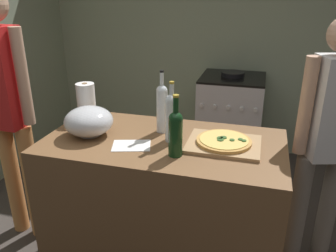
{
  "coord_description": "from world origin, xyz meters",
  "views": [
    {
      "loc": [
        0.47,
        -1.03,
        1.73
      ],
      "look_at": [
        -0.04,
        0.8,
        0.96
      ],
      "focal_mm": 36.64,
      "sensor_mm": 36.0,
      "label": 1
    }
  ],
  "objects_px": {
    "wine_bottle_green": "(172,116)",
    "mixing_bowl": "(89,121)",
    "wine_bottle_clear": "(162,106)",
    "person_in_stripes": "(9,105)",
    "wine_bottle_amber": "(176,131)",
    "pizza": "(224,141)",
    "person_in_red": "(326,138)",
    "paper_towel_roll": "(86,102)",
    "stove": "(230,120)"
  },
  "relations": [
    {
      "from": "wine_bottle_clear",
      "to": "stove",
      "type": "height_order",
      "value": "wine_bottle_clear"
    },
    {
      "from": "paper_towel_roll",
      "to": "stove",
      "type": "height_order",
      "value": "paper_towel_roll"
    },
    {
      "from": "wine_bottle_green",
      "to": "stove",
      "type": "xyz_separation_m",
      "value": [
        0.19,
        1.6,
        -0.6
      ]
    },
    {
      "from": "stove",
      "to": "person_in_red",
      "type": "bearing_deg",
      "value": -63.3
    },
    {
      "from": "wine_bottle_clear",
      "to": "wine_bottle_green",
      "type": "height_order",
      "value": "wine_bottle_clear"
    },
    {
      "from": "stove",
      "to": "person_in_stripes",
      "type": "xyz_separation_m",
      "value": [
        -1.32,
        -1.55,
        0.55
      ]
    },
    {
      "from": "pizza",
      "to": "mixing_bowl",
      "type": "relative_size",
      "value": 1.06
    },
    {
      "from": "mixing_bowl",
      "to": "person_in_red",
      "type": "relative_size",
      "value": 0.18
    },
    {
      "from": "mixing_bowl",
      "to": "paper_towel_roll",
      "type": "xyz_separation_m",
      "value": [
        -0.14,
        0.23,
        0.03
      ]
    },
    {
      "from": "paper_towel_roll",
      "to": "stove",
      "type": "xyz_separation_m",
      "value": [
        0.82,
        1.42,
        -0.57
      ]
    },
    {
      "from": "stove",
      "to": "wine_bottle_amber",
      "type": "bearing_deg",
      "value": -94.11
    },
    {
      "from": "stove",
      "to": "person_in_red",
      "type": "height_order",
      "value": "person_in_red"
    },
    {
      "from": "pizza",
      "to": "mixing_bowl",
      "type": "distance_m",
      "value": 0.79
    },
    {
      "from": "pizza",
      "to": "person_in_stripes",
      "type": "relative_size",
      "value": 0.18
    },
    {
      "from": "wine_bottle_green",
      "to": "person_in_stripes",
      "type": "bearing_deg",
      "value": 177.82
    },
    {
      "from": "wine_bottle_amber",
      "to": "person_in_stripes",
      "type": "height_order",
      "value": "person_in_stripes"
    },
    {
      "from": "mixing_bowl",
      "to": "person_in_red",
      "type": "distance_m",
      "value": 1.39
    },
    {
      "from": "pizza",
      "to": "person_in_red",
      "type": "distance_m",
      "value": 0.62
    },
    {
      "from": "mixing_bowl",
      "to": "paper_towel_roll",
      "type": "height_order",
      "value": "paper_towel_roll"
    },
    {
      "from": "person_in_stripes",
      "to": "wine_bottle_amber",
      "type": "bearing_deg",
      "value": -10.36
    },
    {
      "from": "pizza",
      "to": "paper_towel_roll",
      "type": "relative_size",
      "value": 1.22
    },
    {
      "from": "mixing_bowl",
      "to": "wine_bottle_amber",
      "type": "xyz_separation_m",
      "value": [
        0.56,
        -0.12,
        0.05
      ]
    },
    {
      "from": "mixing_bowl",
      "to": "paper_towel_roll",
      "type": "distance_m",
      "value": 0.27
    },
    {
      "from": "person_in_stripes",
      "to": "person_in_red",
      "type": "distance_m",
      "value": 2.0
    },
    {
      "from": "wine_bottle_amber",
      "to": "wine_bottle_green",
      "type": "xyz_separation_m",
      "value": [
        -0.07,
        0.18,
        0.02
      ]
    },
    {
      "from": "wine_bottle_amber",
      "to": "person_in_red",
      "type": "xyz_separation_m",
      "value": [
        0.8,
        0.44,
        -0.13
      ]
    },
    {
      "from": "wine_bottle_green",
      "to": "mixing_bowl",
      "type": "bearing_deg",
      "value": -173.49
    },
    {
      "from": "wine_bottle_amber",
      "to": "person_in_stripes",
      "type": "xyz_separation_m",
      "value": [
        -1.19,
        0.22,
        -0.04
      ]
    },
    {
      "from": "person_in_stripes",
      "to": "person_in_red",
      "type": "xyz_separation_m",
      "value": [
        1.99,
        0.22,
        -0.09
      ]
    },
    {
      "from": "stove",
      "to": "person_in_stripes",
      "type": "height_order",
      "value": "person_in_stripes"
    },
    {
      "from": "wine_bottle_green",
      "to": "person_in_red",
      "type": "distance_m",
      "value": 0.92
    },
    {
      "from": "person_in_red",
      "to": "wine_bottle_clear",
      "type": "bearing_deg",
      "value": -170.79
    },
    {
      "from": "paper_towel_roll",
      "to": "mixing_bowl",
      "type": "bearing_deg",
      "value": -59.62
    },
    {
      "from": "pizza",
      "to": "wine_bottle_green",
      "type": "bearing_deg",
      "value": -178.55
    },
    {
      "from": "mixing_bowl",
      "to": "wine_bottle_green",
      "type": "relative_size",
      "value": 0.82
    },
    {
      "from": "wine_bottle_clear",
      "to": "pizza",
      "type": "bearing_deg",
      "value": -15.18
    },
    {
      "from": "wine_bottle_amber",
      "to": "wine_bottle_green",
      "type": "distance_m",
      "value": 0.19
    },
    {
      "from": "wine_bottle_clear",
      "to": "stove",
      "type": "relative_size",
      "value": 0.4
    },
    {
      "from": "wine_bottle_amber",
      "to": "wine_bottle_green",
      "type": "relative_size",
      "value": 0.95
    },
    {
      "from": "wine_bottle_amber",
      "to": "person_in_red",
      "type": "bearing_deg",
      "value": 29.07
    },
    {
      "from": "paper_towel_roll",
      "to": "wine_bottle_amber",
      "type": "xyz_separation_m",
      "value": [
        0.69,
        -0.35,
        0.01
      ]
    },
    {
      "from": "wine_bottle_clear",
      "to": "wine_bottle_green",
      "type": "bearing_deg",
      "value": -51.42
    },
    {
      "from": "wine_bottle_green",
      "to": "person_in_red",
      "type": "bearing_deg",
      "value": 17.21
    },
    {
      "from": "pizza",
      "to": "wine_bottle_clear",
      "type": "relative_size",
      "value": 0.8
    },
    {
      "from": "mixing_bowl",
      "to": "wine_bottle_amber",
      "type": "distance_m",
      "value": 0.57
    },
    {
      "from": "person_in_stripes",
      "to": "stove",
      "type": "bearing_deg",
      "value": 49.67
    },
    {
      "from": "wine_bottle_clear",
      "to": "person_in_stripes",
      "type": "xyz_separation_m",
      "value": [
        -1.03,
        -0.07,
        -0.06
      ]
    },
    {
      "from": "pizza",
      "to": "wine_bottle_amber",
      "type": "xyz_separation_m",
      "value": [
        -0.23,
        -0.18,
        0.11
      ]
    },
    {
      "from": "mixing_bowl",
      "to": "wine_bottle_amber",
      "type": "bearing_deg",
      "value": -12.08
    },
    {
      "from": "pizza",
      "to": "stove",
      "type": "bearing_deg",
      "value": 93.72
    }
  ]
}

